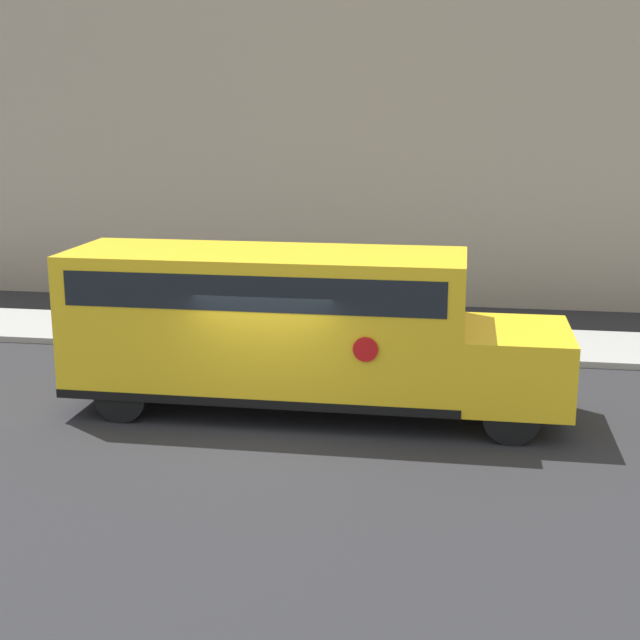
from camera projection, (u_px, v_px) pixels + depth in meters
ground_plane at (267, 429)px, 16.23m from camera, size 60.00×60.00×0.00m
sidewalk_strip at (323, 337)px, 22.45m from camera, size 44.00×3.00×0.15m
building_backdrop at (356, 136)px, 27.58m from camera, size 32.00×4.00×9.72m
school_bus at (289, 322)px, 16.85m from camera, size 9.38×2.57×3.10m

